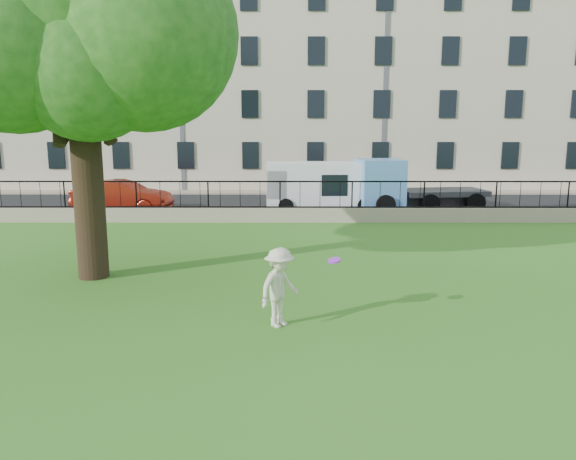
{
  "coord_description": "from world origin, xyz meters",
  "views": [
    {
      "loc": [
        0.39,
        -11.21,
        4.05
      ],
      "look_at": [
        0.35,
        3.5,
        1.26
      ],
      "focal_mm": 35.0,
      "sensor_mm": 36.0,
      "label": 1
    }
  ],
  "objects_px": {
    "man": "(280,287)",
    "tree": "(73,15)",
    "frisbee": "(334,260)",
    "white_van": "(323,186)",
    "red_sedan": "(122,196)",
    "blue_truck": "(419,185)"
  },
  "relations": [
    {
      "from": "white_van",
      "to": "red_sedan",
      "type": "bearing_deg",
      "value": -178.39
    },
    {
      "from": "red_sedan",
      "to": "white_van",
      "type": "relative_size",
      "value": 0.84
    },
    {
      "from": "white_van",
      "to": "blue_truck",
      "type": "bearing_deg",
      "value": -4.9
    },
    {
      "from": "man",
      "to": "white_van",
      "type": "bearing_deg",
      "value": 33.42
    },
    {
      "from": "frisbee",
      "to": "man",
      "type": "bearing_deg",
      "value": -171.1
    },
    {
      "from": "frisbee",
      "to": "blue_truck",
      "type": "relative_size",
      "value": 0.05
    },
    {
      "from": "red_sedan",
      "to": "tree",
      "type": "bearing_deg",
      "value": -163.1
    },
    {
      "from": "man",
      "to": "white_van",
      "type": "xyz_separation_m",
      "value": [
        1.81,
        15.71,
        0.31
      ]
    },
    {
      "from": "tree",
      "to": "red_sedan",
      "type": "height_order",
      "value": "tree"
    },
    {
      "from": "man",
      "to": "blue_truck",
      "type": "bearing_deg",
      "value": 17.93
    },
    {
      "from": "blue_truck",
      "to": "frisbee",
      "type": "bearing_deg",
      "value": -116.27
    },
    {
      "from": "tree",
      "to": "frisbee",
      "type": "distance_m",
      "value": 9.02
    },
    {
      "from": "man",
      "to": "blue_truck",
      "type": "distance_m",
      "value": 16.8
    },
    {
      "from": "frisbee",
      "to": "blue_truck",
      "type": "bearing_deg",
      "value": 71.33
    },
    {
      "from": "tree",
      "to": "frisbee",
      "type": "height_order",
      "value": "tree"
    },
    {
      "from": "tree",
      "to": "white_van",
      "type": "height_order",
      "value": "tree"
    },
    {
      "from": "man",
      "to": "tree",
      "type": "bearing_deg",
      "value": 93.95
    },
    {
      "from": "man",
      "to": "frisbee",
      "type": "distance_m",
      "value": 1.23
    },
    {
      "from": "tree",
      "to": "blue_truck",
      "type": "height_order",
      "value": "tree"
    },
    {
      "from": "man",
      "to": "frisbee",
      "type": "xyz_separation_m",
      "value": [
        1.11,
        0.17,
        0.52
      ]
    },
    {
      "from": "tree",
      "to": "white_van",
      "type": "distance_m",
      "value": 14.91
    },
    {
      "from": "man",
      "to": "red_sedan",
      "type": "relative_size",
      "value": 0.36
    }
  ]
}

